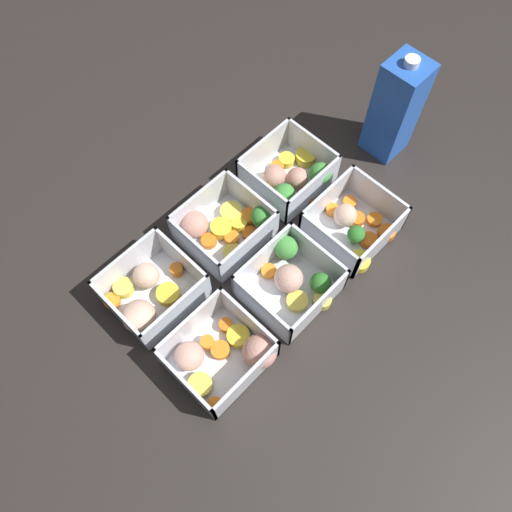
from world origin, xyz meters
name	(u,v)px	position (x,y,z in m)	size (l,w,h in m)	color
ground_plane	(256,262)	(0.00, 0.00, 0.00)	(4.00, 4.00, 0.00)	#282321
container_near_left	(225,354)	(-0.15, -0.08, 0.02)	(0.15, 0.14, 0.07)	silver
container_near_center	(292,279)	(0.01, -0.07, 0.03)	(0.13, 0.13, 0.07)	silver
container_near_right	(353,225)	(0.15, -0.08, 0.02)	(0.13, 0.13, 0.07)	silver
container_far_left	(148,295)	(-0.16, 0.07, 0.02)	(0.15, 0.12, 0.07)	silver
container_far_center	(224,226)	(0.00, 0.08, 0.02)	(0.14, 0.13, 0.07)	silver
container_far_right	(290,176)	(0.15, 0.07, 0.02)	(0.16, 0.13, 0.07)	silver
juice_carton	(394,108)	(0.34, 0.00, 0.10)	(0.07, 0.07, 0.20)	blue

